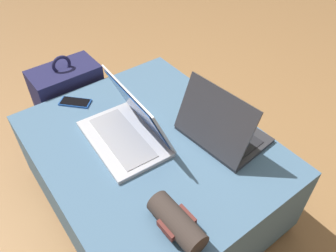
{
  "coord_description": "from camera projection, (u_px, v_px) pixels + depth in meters",
  "views": [
    {
      "loc": [
        0.78,
        -0.49,
        1.34
      ],
      "look_at": [
        0.03,
        0.06,
        0.48
      ],
      "focal_mm": 35.0,
      "sensor_mm": 36.0,
      "label": 1
    }
  ],
  "objects": [
    {
      "name": "ottoman",
      "position": [
        152.0,
        174.0,
        1.44
      ],
      "size": [
        1.01,
        0.83,
        0.4
      ],
      "color": "#2A3D4E",
      "rests_on": "ground_plane"
    },
    {
      "name": "laptop_far",
      "position": [
        220.0,
        129.0,
        1.29
      ],
      "size": [
        0.35,
        0.28,
        0.24
      ],
      "rotation": [
        0.0,
        0.0,
        3.23
      ],
      "color": "#333338",
      "rests_on": "ottoman"
    },
    {
      "name": "cell_phone",
      "position": [
        75.0,
        102.0,
        1.49
      ],
      "size": [
        0.14,
        0.14,
        0.01
      ],
      "rotation": [
        0.0,
        0.0,
        5.46
      ],
      "color": "#1E4C9E",
      "rests_on": "ottoman"
    },
    {
      "name": "laptop_near",
      "position": [
        128.0,
        128.0,
        1.3
      ],
      "size": [
        0.39,
        0.27,
        0.24
      ],
      "rotation": [
        0.0,
        0.0,
        -0.05
      ],
      "color": "silver",
      "rests_on": "ottoman"
    },
    {
      "name": "wrist_brace",
      "position": [
        177.0,
        222.0,
        1.0
      ],
      "size": [
        0.21,
        0.1,
        0.08
      ],
      "rotation": [
        0.0,
        0.0,
        0.03
      ],
      "color": "#3D332D",
      "rests_on": "ottoman"
    },
    {
      "name": "ground_plane",
      "position": [
        153.0,
        200.0,
        1.58
      ],
      "size": [
        14.0,
        14.0,
        0.0
      ],
      "primitive_type": "plane",
      "color": "#9E7042"
    },
    {
      "name": "backpack",
      "position": [
        71.0,
        104.0,
        1.77
      ],
      "size": [
        0.26,
        0.34,
        0.52
      ],
      "rotation": [
        0.0,
        0.0,
        -1.56
      ],
      "color": "#23234C",
      "rests_on": "ground_plane"
    }
  ]
}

